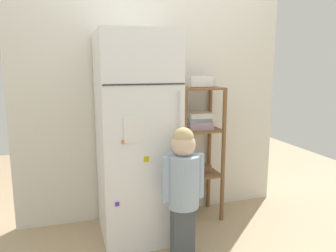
% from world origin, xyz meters
% --- Properties ---
extents(ground_plane, '(6.00, 6.00, 0.00)m').
position_xyz_m(ground_plane, '(0.00, 0.00, 0.00)').
color(ground_plane, tan).
extents(kitchen_wall_back, '(2.45, 0.03, 2.13)m').
position_xyz_m(kitchen_wall_back, '(0.00, 0.37, 1.07)').
color(kitchen_wall_back, silver).
rests_on(kitchen_wall_back, ground).
extents(refrigerator, '(0.59, 0.67, 1.63)m').
position_xyz_m(refrigerator, '(-0.24, 0.02, 0.82)').
color(refrigerator, white).
rests_on(refrigerator, ground).
extents(child_standing, '(0.31, 0.23, 0.96)m').
position_xyz_m(child_standing, '(-0.01, -0.44, 0.58)').
color(child_standing, '#495056').
rests_on(child_standing, ground).
extents(pantry_shelf_unit, '(0.39, 0.33, 1.19)m').
position_xyz_m(pantry_shelf_unit, '(0.35, 0.17, 0.74)').
color(pantry_shelf_unit, brown).
rests_on(pantry_shelf_unit, ground).
extents(fruit_bin, '(0.22, 0.18, 0.10)m').
position_xyz_m(fruit_bin, '(0.37, 0.19, 1.23)').
color(fruit_bin, white).
rests_on(fruit_bin, pantry_shelf_unit).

